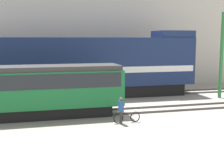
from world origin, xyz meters
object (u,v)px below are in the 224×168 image
bicycle (127,118)px  person (121,108)px  streetcar (24,89)px  utility_pole_left (221,56)px  freight_locomotive (78,67)px

bicycle → person: (-0.41, -0.18, 0.63)m
streetcar → utility_pole_left: utility_pole_left is taller
streetcar → utility_pole_left: 16.10m
person → utility_pole_left: utility_pole_left is taller
bicycle → person: person is taller
streetcar → person: 6.18m
streetcar → person: streetcar is taller
streetcar → person: size_ratio=7.76×
utility_pole_left → freight_locomotive: bearing=165.4°
streetcar → freight_locomotive: bearing=54.8°
person → utility_pole_left: 12.12m
bicycle → utility_pole_left: 11.85m
bicycle → person: 0.77m
freight_locomotive → streetcar: freight_locomotive is taller
bicycle → streetcar: bearing=155.5°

